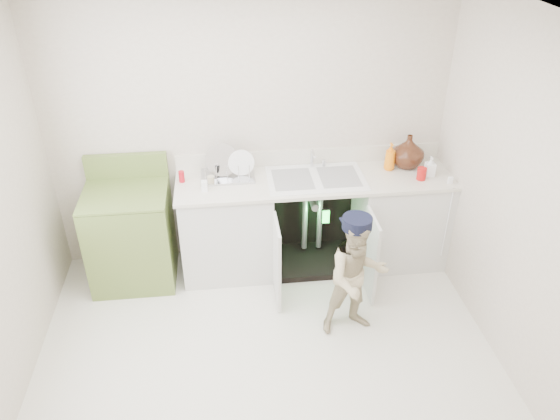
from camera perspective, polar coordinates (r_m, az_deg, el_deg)
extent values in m
plane|color=beige|center=(4.31, -1.26, -15.44)|extent=(3.50, 3.50, 0.00)
cube|color=beige|center=(4.83, -3.21, 8.26)|extent=(3.50, 2.50, 0.02)
cube|color=beige|center=(2.39, 2.17, -20.98)|extent=(3.50, 2.50, 0.02)
cube|color=beige|center=(4.03, 24.10, 0.36)|extent=(2.50, 3.00, 0.02)
plane|color=white|center=(3.02, -1.84, 19.04)|extent=(3.50, 3.50, 0.00)
cube|color=silver|center=(4.95, -5.57, -2.04)|extent=(0.80, 0.60, 0.86)
cube|color=silver|center=(5.21, 12.30, -0.86)|extent=(0.80, 0.60, 0.86)
cube|color=black|center=(5.24, 3.09, 0.14)|extent=(0.80, 0.06, 0.86)
cube|color=black|center=(5.24, 3.45, -5.13)|extent=(0.80, 0.60, 0.06)
cylinder|color=gray|center=(5.08, 2.63, -0.71)|extent=(0.05, 0.05, 0.70)
cylinder|color=gray|center=(5.10, 4.18, -0.61)|extent=(0.05, 0.05, 0.70)
cylinder|color=gray|center=(4.96, 3.56, 0.70)|extent=(0.07, 0.18, 0.07)
cube|color=silver|center=(4.58, -0.31, -5.46)|extent=(0.03, 0.40, 0.76)
cube|color=silver|center=(4.72, 9.43, -4.71)|extent=(0.02, 0.40, 0.76)
cube|color=white|center=(4.79, 3.77, 3.13)|extent=(2.44, 0.64, 0.03)
cube|color=white|center=(5.00, 3.22, 5.60)|extent=(2.44, 0.02, 0.15)
cube|color=white|center=(4.78, 3.77, 3.24)|extent=(0.85, 0.55, 0.02)
cube|color=gray|center=(4.75, 1.33, 3.21)|extent=(0.34, 0.40, 0.01)
cube|color=gray|center=(4.81, 6.18, 3.46)|extent=(0.34, 0.40, 0.01)
cylinder|color=silver|center=(4.93, 3.36, 5.41)|extent=(0.03, 0.03, 0.17)
cylinder|color=silver|center=(4.84, 3.51, 5.90)|extent=(0.02, 0.14, 0.02)
cylinder|color=silver|center=(4.97, 4.60, 4.95)|extent=(0.04, 0.04, 0.06)
cylinder|color=white|center=(5.02, 17.08, -1.32)|extent=(0.01, 0.01, 0.70)
cube|color=white|center=(4.90, 17.38, 2.98)|extent=(0.04, 0.02, 0.06)
cube|color=silver|center=(4.81, -5.50, 3.55)|extent=(0.47, 0.31, 0.02)
cylinder|color=silver|center=(4.79, -6.06, 4.51)|extent=(0.29, 0.10, 0.28)
cylinder|color=white|center=(4.78, -4.05, 4.41)|extent=(0.23, 0.06, 0.23)
cylinder|color=silver|center=(4.69, -7.79, 3.69)|extent=(0.01, 0.01, 0.14)
cylinder|color=silver|center=(4.69, -6.65, 3.76)|extent=(0.01, 0.01, 0.14)
cylinder|color=silver|center=(4.69, -5.50, 3.83)|extent=(0.01, 0.01, 0.14)
cylinder|color=silver|center=(4.69, -4.36, 3.90)|extent=(0.01, 0.01, 0.14)
cylinder|color=silver|center=(4.69, -3.22, 3.97)|extent=(0.01, 0.01, 0.14)
imported|color=#442813|center=(5.05, 13.25, 6.01)|extent=(0.29, 0.29, 0.30)
imported|color=orange|center=(4.97, 11.43, 5.49)|extent=(0.10, 0.10, 0.25)
imported|color=white|center=(4.96, 15.42, 4.41)|extent=(0.08, 0.08, 0.18)
cylinder|color=red|center=(4.89, 14.57, 3.69)|extent=(0.08, 0.08, 0.11)
cylinder|color=#B70F1B|center=(4.77, -10.24, 3.45)|extent=(0.05, 0.05, 0.10)
cylinder|color=tan|center=(4.69, -7.22, 3.09)|extent=(0.06, 0.06, 0.08)
cylinder|color=black|center=(4.79, -6.54, 4.02)|extent=(0.04, 0.04, 0.12)
cube|color=white|center=(4.60, -7.92, 2.51)|extent=(0.05, 0.05, 0.09)
cube|color=olive|center=(5.00, -15.25, -2.75)|extent=(0.71, 0.65, 0.86)
cube|color=olive|center=(4.77, -15.98, 1.67)|extent=(0.71, 0.65, 0.02)
cube|color=olive|center=(4.97, -15.77, 4.46)|extent=(0.71, 0.06, 0.22)
cylinder|color=black|center=(4.67, -18.34, 0.50)|extent=(0.16, 0.16, 0.02)
cylinder|color=silver|center=(4.67, -18.37, 0.63)|extent=(0.19, 0.19, 0.01)
cylinder|color=black|center=(4.95, -17.77, 2.39)|extent=(0.16, 0.16, 0.02)
cylinder|color=silver|center=(4.94, -17.79, 2.52)|extent=(0.19, 0.19, 0.01)
cylinder|color=black|center=(4.61, -14.04, 0.78)|extent=(0.16, 0.16, 0.02)
cylinder|color=silver|center=(4.60, -14.06, 0.91)|extent=(0.19, 0.19, 0.01)
cylinder|color=black|center=(4.89, -13.69, 2.68)|extent=(0.16, 0.16, 0.02)
cylinder|color=silver|center=(4.88, -13.71, 2.80)|extent=(0.19, 0.19, 0.01)
imported|color=beige|center=(4.27, 8.03, -6.94)|extent=(0.55, 0.45, 1.04)
cylinder|color=black|center=(3.99, 8.54, -1.43)|extent=(0.25, 0.25, 0.09)
cube|color=black|center=(4.09, 7.99, -1.11)|extent=(0.18, 0.11, 0.01)
cube|color=black|center=(4.59, 4.80, -0.67)|extent=(0.07, 0.01, 0.14)
cube|color=#26F23F|center=(4.58, 4.82, -0.72)|extent=(0.06, 0.00, 0.12)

